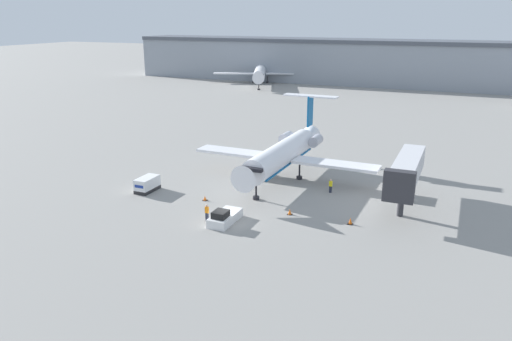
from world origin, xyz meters
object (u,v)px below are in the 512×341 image
Objects in this scene: luggage_cart at (147,184)px; jet_bridge at (407,171)px; airplane_main at (283,153)px; pushback_tug at (225,217)px; worker_by_wing at (331,186)px; traffic_cone_left at (205,198)px; airplane_parked_far_right at (260,71)px; traffic_cone_mid at (350,221)px; traffic_cone_right at (290,212)px; worker_near_tug at (207,212)px.

jet_bridge reaches higher than luggage_cart.
jet_bridge is at bearing -14.80° from airplane_main.
luggage_cart is (-13.65, 5.18, 0.31)m from pushback_tug.
worker_by_wing is 15.91m from traffic_cone_left.
airplane_parked_far_right is (-36.52, 104.12, 3.67)m from traffic_cone_left.
jet_bridge is at bearing 58.51° from traffic_cone_mid.
luggage_cart is at bearing -166.90° from jet_bridge.
pushback_tug is (-0.52, -16.76, -3.04)m from airplane_main.
luggage_cart is 19.39m from traffic_cone_right.
traffic_cone_mid is (12.63, 4.91, -0.25)m from pushback_tug.
traffic_cone_left is at bearing 121.03° from worker_near_tug.
traffic_cone_mid is at bearing -121.49° from jet_bridge.
worker_near_tug is 0.13× the size of jet_bridge.
airplane_parked_far_right is at bearing 114.58° from airplane_main.
jet_bridge reaches higher than worker_by_wing.
traffic_cone_mid is at bearing -0.05° from traffic_cone_right.
airplane_main is 17.27m from traffic_cone_mid.
worker_by_wing is 2.63× the size of traffic_cone_right.
airplane_parked_far_right reaches higher than traffic_cone_mid.
worker_by_wing is at bearing 33.48° from traffic_cone_left.
jet_bridge is at bearing 33.37° from worker_near_tug.
traffic_cone_right is at bearing -104.37° from worker_by_wing.
traffic_cone_left is (-5.76, -11.69, -3.36)m from airplane_main.
pushback_tug is 7.30m from traffic_cone_left.
airplane_parked_far_right is (-28.11, 104.01, 3.04)m from luggage_cart.
worker_near_tug is at bearing -160.44° from traffic_cone_mid.
jet_bridge reaches higher than traffic_cone_right.
luggage_cart is 0.09× the size of airplane_parked_far_right.
luggage_cart is at bearing 179.23° from traffic_cone_right.
traffic_cone_left is 0.02× the size of airplane_parked_far_right.
airplane_parked_far_right is at bearing 121.34° from jet_bridge.
worker_near_tug is at bearing -58.97° from traffic_cone_left.
worker_by_wing reaches higher than traffic_cone_left.
pushback_tug is 1.37× the size of luggage_cart.
traffic_cone_mid is at bearing 19.56° from worker_near_tug.
worker_near_tug is 116.51m from airplane_parked_far_right.
airplane_main reaches higher than worker_near_tug.
worker_by_wing is at bearing -21.31° from airplane_main.
airplane_parked_far_right is at bearing 114.49° from traffic_cone_right.
traffic_cone_mid is at bearing -62.66° from worker_by_wing.
airplane_parked_far_right is (-54.39, 104.28, 3.60)m from traffic_cone_mid.
traffic_cone_left is at bearing -70.67° from airplane_parked_far_right.
worker_near_tug reaches higher than traffic_cone_mid.
worker_by_wing is 2.95× the size of traffic_cone_left.
luggage_cart is 4.71× the size of traffic_cone_mid.
pushback_tug is 7.09× the size of traffic_cone_right.
jet_bridge is (11.46, 7.44, 4.13)m from traffic_cone_right.
traffic_cone_right is at bearing 40.60° from pushback_tug.
luggage_cart is at bearing 179.27° from traffic_cone_left.
airplane_parked_far_right reaches higher than luggage_cart.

